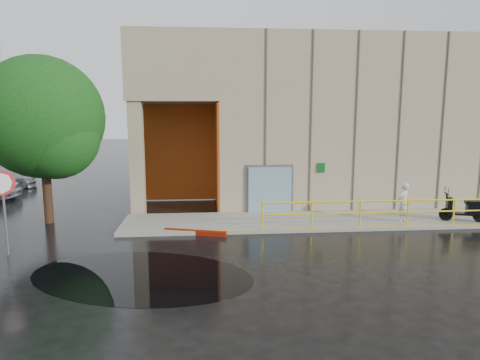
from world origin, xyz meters
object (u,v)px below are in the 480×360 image
object	(u,v)px
tree_near	(45,122)
red_curb	(195,232)
scooter	(464,202)
person	(403,203)
stop_sign	(3,194)

from	to	relation	value
tree_near	red_curb	bearing A→B (deg)	-20.51
scooter	person	bearing A→B (deg)	-166.21
red_curb	tree_near	world-z (taller)	tree_near
stop_sign	tree_near	size ratio (longest dim) A/B	0.41
stop_sign	red_curb	xyz separation A→B (m)	(5.95, 1.80, -1.91)
stop_sign	tree_near	xyz separation A→B (m)	(0.04, 4.01, 2.15)
red_curb	tree_near	bearing A→B (deg)	159.49
person	red_curb	distance (m)	8.38
tree_near	person	bearing A→B (deg)	-6.52
person	tree_near	size ratio (longest dim) A/B	0.24
stop_sign	red_curb	distance (m)	6.50
person	red_curb	bearing A→B (deg)	-31.75
scooter	red_curb	bearing A→B (deg)	-161.61
scooter	red_curb	distance (m)	10.88
person	scooter	bearing A→B (deg)	142.25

